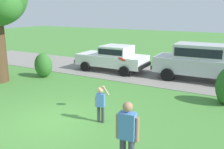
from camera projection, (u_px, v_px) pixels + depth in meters
ground_plane at (52, 121)px, 8.53m from camera, size 80.00×80.00×0.00m
driveway_strip at (142, 74)px, 14.90m from camera, size 28.00×4.40×0.02m
shrub_near_tree at (43, 65)px, 14.06m from camera, size 1.02×0.88×1.33m
parked_sedan at (113, 57)px, 15.45m from camera, size 4.44×2.18×1.56m
parked_suv at (199, 60)px, 13.31m from camera, size 4.77×2.24×1.92m
child_thrower at (101, 102)px, 8.29m from camera, size 0.41×0.34×1.29m
frisbee at (122, 59)px, 8.57m from camera, size 0.30×0.25×0.21m
adult_onlooker at (127, 135)px, 5.51m from camera, size 0.53×0.26×1.74m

